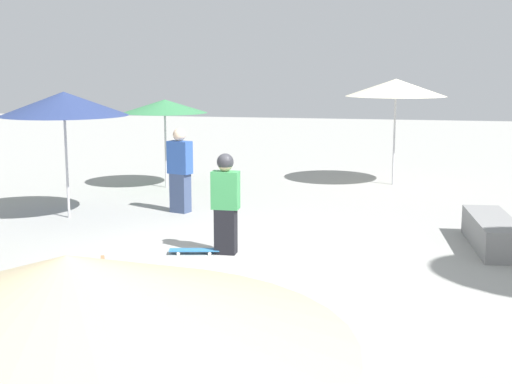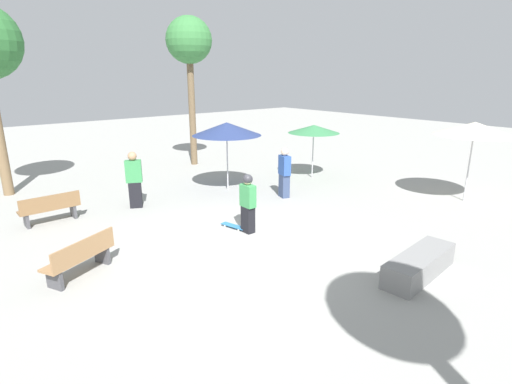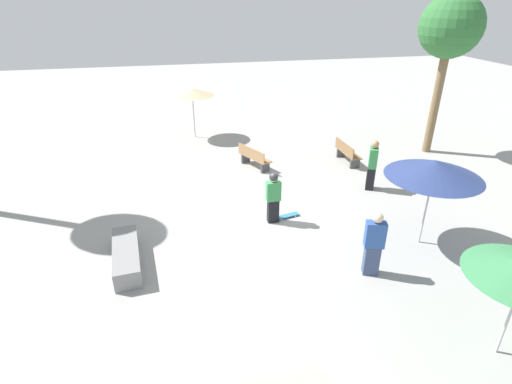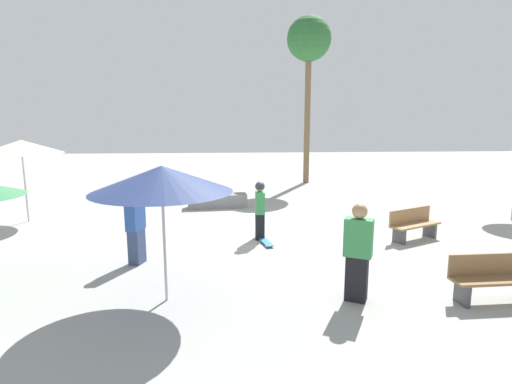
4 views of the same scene
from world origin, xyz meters
name	(u,v)px [view 1 (image 1 of 4)]	position (x,y,z in m)	size (l,w,h in m)	color
ground_plane	(244,265)	(0.00, 0.00, 0.00)	(60.00, 60.00, 0.00)	#9E9E99
skater_main	(226,200)	(-0.43, 0.57, 0.87)	(0.43, 0.27, 1.61)	black
skateboard	(194,250)	(-0.92, 0.44, 0.06)	(0.82, 0.37, 0.07)	teal
concrete_ledge	(492,233)	(3.77, 1.84, 0.25)	(0.83, 2.24, 0.50)	gray
bench_far	(93,316)	(-0.77, -3.65, 0.43)	(1.09, 1.63, 0.85)	#47474C
shade_umbrella_navy	(64,104)	(-4.14, 2.57, 2.23)	(2.46, 2.46, 2.47)	#B7B7BC
shade_umbrella_cream	(396,88)	(2.03, 7.92, 2.42)	(2.48, 2.48, 2.63)	#B7B7BC
shade_umbrella_green	(165,106)	(-3.41, 6.32, 1.99)	(2.06, 2.06, 2.15)	#B7B7BC
shade_umbrella_tan	(69,302)	(1.19, -7.95, 2.16)	(2.03, 2.03, 2.33)	#B7B7BC
bystander_watching	(180,171)	(-2.14, 3.53, 0.86)	(0.53, 0.39, 1.72)	#38476B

